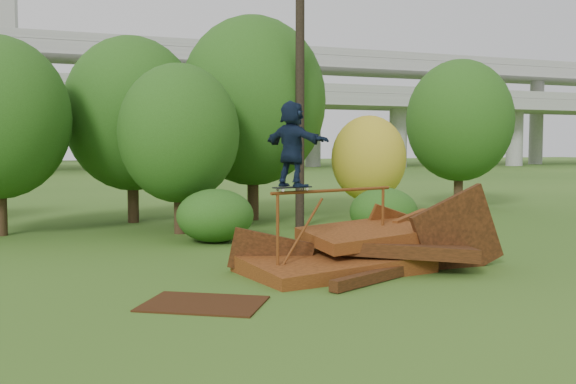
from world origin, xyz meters
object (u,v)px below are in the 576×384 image
object	(u,v)px
skater	(292,144)
flat_plate	(203,304)
utility_pole	(300,67)
scrap_pile	(363,253)

from	to	relation	value
skater	flat_plate	bearing A→B (deg)	97.44
flat_plate	utility_pole	distance (m)	11.27
scrap_pile	utility_pole	world-z (taller)	utility_pole
scrap_pile	flat_plate	xyz separation A→B (m)	(-3.72, -1.65, -0.35)
scrap_pile	skater	world-z (taller)	skater
skater	flat_plate	size ratio (longest dim) A/B	0.86
skater	utility_pole	xyz separation A→B (m)	(3.09, 7.30, 2.42)
flat_plate	utility_pole	xyz separation A→B (m)	(5.15, 8.69, 4.99)
scrap_pile	flat_plate	bearing A→B (deg)	-156.11
flat_plate	scrap_pile	bearing A→B (deg)	23.89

